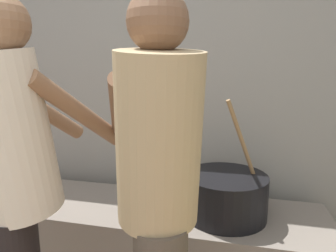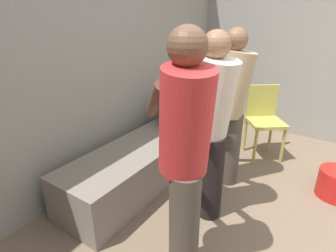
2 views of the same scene
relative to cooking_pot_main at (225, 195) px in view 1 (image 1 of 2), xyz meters
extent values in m
cube|color=gray|center=(-0.88, 0.52, 0.66)|extent=(5.16, 0.20, 2.47)
cube|color=slate|center=(-0.51, 0.00, -0.35)|extent=(2.28, 0.60, 0.45)
cylinder|color=black|center=(0.00, 0.00, 0.00)|extent=(0.49, 0.49, 0.25)
cylinder|color=#937047|center=(0.09, 0.00, 0.32)|extent=(0.21, 0.18, 0.51)
cylinder|color=tan|center=(-0.22, -0.72, 0.49)|extent=(0.42, 0.47, 0.65)
sphere|color=brown|center=(-0.22, -0.71, 0.89)|extent=(0.21, 0.21, 0.21)
cylinder|color=brown|center=(-0.18, -0.45, 0.55)|extent=(0.24, 0.45, 0.35)
cylinder|color=brown|center=(-0.43, -0.55, 0.55)|extent=(0.24, 0.45, 0.35)
cylinder|color=beige|center=(-0.78, -0.78, 0.49)|extent=(0.41, 0.46, 0.65)
cylinder|color=brown|center=(-0.58, -0.60, 0.56)|extent=(0.22, 0.46, 0.35)
cylinder|color=brown|center=(-0.83, -0.52, 0.56)|extent=(0.22, 0.46, 0.35)
camera|label=1|loc=(0.04, -1.67, 0.72)|focal=31.19mm
camera|label=2|loc=(-2.62, -1.58, 1.08)|focal=28.77mm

